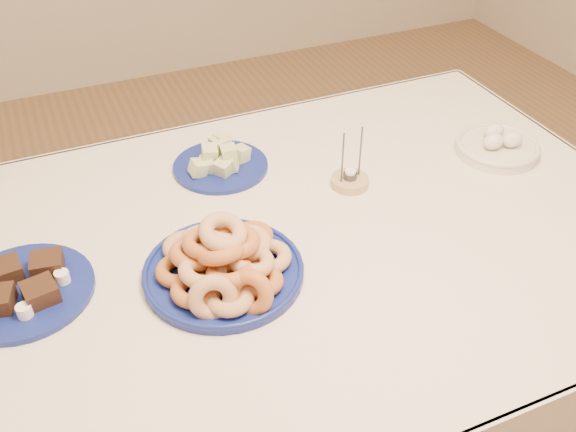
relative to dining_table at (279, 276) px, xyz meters
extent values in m
cylinder|color=brown|center=(0.70, 0.40, -0.28)|extent=(0.06, 0.06, 0.72)
cube|color=silver|center=(0.00, 0.00, 0.10)|extent=(1.70, 1.10, 0.02)
cube|color=silver|center=(0.00, 0.55, -0.03)|extent=(1.70, 0.01, 0.28)
cube|color=silver|center=(0.85, 0.00, -0.03)|extent=(0.01, 1.10, 0.28)
cylinder|color=navy|center=(-0.14, -0.06, 0.11)|extent=(0.41, 0.41, 0.02)
torus|color=navy|center=(-0.14, -0.06, 0.12)|extent=(0.41, 0.41, 0.01)
torus|color=#B07449|center=(-0.05, -0.08, 0.14)|extent=(0.13, 0.12, 0.04)
torus|color=#994E22|center=(-0.06, 0.00, 0.14)|extent=(0.11, 0.11, 0.04)
torus|color=#994E22|center=(-0.13, 0.03, 0.14)|extent=(0.13, 0.13, 0.03)
torus|color=#B07449|center=(-0.20, 0.02, 0.14)|extent=(0.12, 0.12, 0.03)
torus|color=#994E22|center=(-0.23, -0.04, 0.14)|extent=(0.12, 0.12, 0.03)
torus|color=#994E22|center=(-0.22, -0.11, 0.14)|extent=(0.13, 0.13, 0.03)
torus|color=#B07449|center=(-0.16, -0.15, 0.14)|extent=(0.13, 0.13, 0.03)
torus|color=#994E22|center=(-0.09, -0.13, 0.14)|extent=(0.13, 0.13, 0.04)
torus|color=#B07449|center=(-0.09, -0.05, 0.16)|extent=(0.13, 0.13, 0.04)
torus|color=#994E22|center=(-0.12, -0.01, 0.16)|extent=(0.12, 0.12, 0.04)
torus|color=#B07449|center=(-0.16, -0.01, 0.16)|extent=(0.13, 0.13, 0.04)
torus|color=#994E22|center=(-0.20, -0.04, 0.16)|extent=(0.11, 0.11, 0.06)
torus|color=#B07449|center=(-0.19, -0.09, 0.16)|extent=(0.12, 0.12, 0.05)
torus|color=#994E22|center=(-0.15, -0.12, 0.16)|extent=(0.09, 0.10, 0.05)
torus|color=#B07449|center=(-0.10, -0.10, 0.16)|extent=(0.12, 0.12, 0.05)
torus|color=#994E22|center=(-0.12, -0.07, 0.19)|extent=(0.11, 0.11, 0.03)
torus|color=#B07449|center=(-0.13, -0.03, 0.19)|extent=(0.12, 0.12, 0.06)
torus|color=#994E22|center=(-0.17, -0.05, 0.19)|extent=(0.13, 0.13, 0.04)
torus|color=#994E22|center=(-0.15, -0.09, 0.19)|extent=(0.10, 0.10, 0.06)
torus|color=#B07449|center=(-0.14, -0.06, 0.22)|extent=(0.12, 0.12, 0.06)
torus|color=#B07449|center=(-0.19, -0.16, 0.15)|extent=(0.10, 0.07, 0.10)
torus|color=#994E22|center=(-0.13, -0.17, 0.15)|extent=(0.11, 0.11, 0.10)
cylinder|color=navy|center=(-0.02, 0.31, 0.11)|extent=(0.31, 0.31, 0.01)
cube|color=#BBCB80|center=(-0.01, 0.28, 0.14)|extent=(0.06, 0.05, 0.05)
cube|color=#BBCB80|center=(-0.05, 0.31, 0.16)|extent=(0.04, 0.05, 0.05)
cube|color=#BBCB80|center=(-0.02, 0.33, 0.16)|extent=(0.05, 0.04, 0.04)
cube|color=#BBCB80|center=(-0.01, 0.28, 0.16)|extent=(0.04, 0.04, 0.04)
cube|color=#BBCB80|center=(0.03, 0.31, 0.14)|extent=(0.05, 0.05, 0.04)
cube|color=#BBCB80|center=(-0.02, 0.34, 0.16)|extent=(0.05, 0.05, 0.05)
cube|color=#BBCB80|center=(-0.09, 0.29, 0.14)|extent=(0.05, 0.04, 0.05)
cube|color=#BBCB80|center=(-0.01, 0.34, 0.16)|extent=(0.05, 0.05, 0.05)
cube|color=#BBCB80|center=(0.00, 0.37, 0.14)|extent=(0.04, 0.04, 0.04)
cube|color=#BBCB80|center=(-0.06, 0.30, 0.14)|extent=(0.05, 0.05, 0.05)
cube|color=#BBCB80|center=(-0.03, 0.27, 0.14)|extent=(0.05, 0.06, 0.04)
cylinder|color=navy|center=(-0.52, 0.05, 0.11)|extent=(0.27, 0.27, 0.01)
cube|color=black|center=(-0.48, 0.00, 0.14)|extent=(0.07, 0.07, 0.03)
cube|color=black|center=(-0.54, 0.09, 0.14)|extent=(0.07, 0.07, 0.03)
cube|color=black|center=(-0.46, 0.08, 0.14)|extent=(0.07, 0.07, 0.03)
cylinder|color=white|center=(-0.52, -0.03, 0.13)|extent=(0.03, 0.03, 0.02)
cylinder|color=white|center=(-0.44, 0.04, 0.13)|extent=(0.03, 0.03, 0.02)
cylinder|color=tan|center=(0.23, 0.12, 0.12)|extent=(0.10, 0.10, 0.02)
cylinder|color=#434348|center=(0.23, 0.12, 0.13)|extent=(0.04, 0.04, 0.01)
cylinder|color=white|center=(0.23, 0.12, 0.14)|extent=(0.03, 0.03, 0.01)
cylinder|color=#434348|center=(0.21, 0.12, 0.19)|extent=(0.01, 0.01, 0.13)
cylinder|color=#434348|center=(0.26, 0.13, 0.19)|extent=(0.01, 0.01, 0.13)
cylinder|color=beige|center=(0.65, 0.10, 0.12)|extent=(0.21, 0.21, 0.03)
torus|color=beige|center=(0.65, 0.10, 0.13)|extent=(0.22, 0.22, 0.02)
ellipsoid|color=silver|center=(0.62, 0.09, 0.15)|extent=(0.05, 0.04, 0.04)
ellipsoid|color=silver|center=(0.67, 0.08, 0.15)|extent=(0.05, 0.04, 0.04)
ellipsoid|color=silver|center=(0.65, 0.13, 0.15)|extent=(0.05, 0.04, 0.04)
camera|label=1|loc=(-0.40, -0.97, 0.98)|focal=40.00mm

